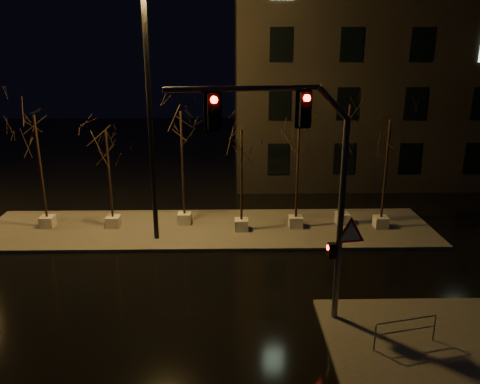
{
  "coord_description": "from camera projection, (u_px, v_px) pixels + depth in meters",
  "views": [
    {
      "loc": [
        1.12,
        -15.53,
        8.6
      ],
      "look_at": [
        1.5,
        3.32,
        2.8
      ],
      "focal_mm": 35.0,
      "sensor_mm": 36.0,
      "label": 1
    }
  ],
  "objects": [
    {
      "name": "ground",
      "position": [
        201.0,
        290.0,
        17.35
      ],
      "size": [
        90.0,
        90.0,
        0.0
      ],
      "primitive_type": "plane",
      "color": "black",
      "rests_on": "ground"
    },
    {
      "name": "median",
      "position": [
        209.0,
        229.0,
        23.06
      ],
      "size": [
        22.0,
        5.0,
        0.15
      ],
      "primitive_type": "cube",
      "color": "#4D4A45",
      "rests_on": "ground"
    },
    {
      "name": "sidewalk_corner",
      "position": [
        443.0,
        343.0,
        14.13
      ],
      "size": [
        7.0,
        5.0,
        0.15
      ],
      "primitive_type": "cube",
      "color": "#4D4A45",
      "rests_on": "ground"
    },
    {
      "name": "building",
      "position": [
        415.0,
        65.0,
        32.61
      ],
      "size": [
        25.0,
        12.0,
        15.0
      ],
      "primitive_type": "cube",
      "color": "black",
      "rests_on": "ground"
    },
    {
      "name": "tree_0",
      "position": [
        37.0,
        141.0,
        21.86
      ],
      "size": [
        1.8,
        1.8,
        5.66
      ],
      "color": "beige",
      "rests_on": "median"
    },
    {
      "name": "tree_1",
      "position": [
        107.0,
        153.0,
        22.03
      ],
      "size": [
        1.8,
        1.8,
        4.91
      ],
      "color": "beige",
      "rests_on": "median"
    },
    {
      "name": "tree_2",
      "position": [
        182.0,
        138.0,
        22.28
      ],
      "size": [
        1.8,
        1.8,
        5.77
      ],
      "color": "beige",
      "rests_on": "median"
    },
    {
      "name": "tree_3",
      "position": [
        241.0,
        153.0,
        21.61
      ],
      "size": [
        1.8,
        1.8,
        5.06
      ],
      "color": "beige",
      "rests_on": "median"
    },
    {
      "name": "tree_4",
      "position": [
        299.0,
        134.0,
        21.75
      ],
      "size": [
        1.8,
        1.8,
        6.11
      ],
      "color": "beige",
      "rests_on": "median"
    },
    {
      "name": "tree_5",
      "position": [
        348.0,
        132.0,
        22.2
      ],
      "size": [
        1.8,
        1.8,
        6.11
      ],
      "color": "beige",
      "rests_on": "median"
    },
    {
      "name": "tree_6",
      "position": [
        388.0,
        145.0,
        21.86
      ],
      "size": [
        1.8,
        1.8,
        5.44
      ],
      "color": "beige",
      "rests_on": "median"
    },
    {
      "name": "traffic_signal_mast",
      "position": [
        305.0,
        174.0,
        13.74
      ],
      "size": [
        6.07,
        1.09,
        7.49
      ],
      "rotation": [
        0.0,
        0.0,
        0.17
      ],
      "color": "#57595F",
      "rests_on": "sidewalk_corner"
    },
    {
      "name": "streetlight_main",
      "position": [
        149.0,
        101.0,
        19.93
      ],
      "size": [
        2.71,
        1.02,
        10.96
      ],
      "rotation": [
        0.0,
        0.0,
        0.27
      ],
      "color": "black",
      "rests_on": "median"
    },
    {
      "name": "guard_rail_a",
      "position": [
        406.0,
        328.0,
        13.75
      ],
      "size": [
        1.97,
        0.49,
        0.87
      ],
      "rotation": [
        0.0,
        0.0,
        0.23
      ],
      "color": "#57595F",
      "rests_on": "sidewalk_corner"
    }
  ]
}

